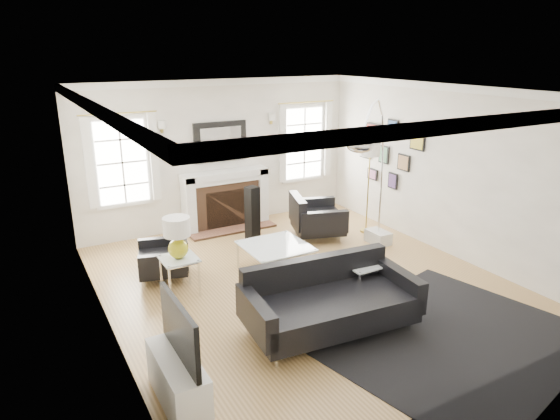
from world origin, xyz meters
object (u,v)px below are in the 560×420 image
fireplace (226,200)px  sofa (328,302)px  armchair_left (166,258)px  coffee_table (275,247)px  armchair_right (314,218)px  gourd_lamp (177,235)px  arc_floor_lamp (372,177)px

fireplace → sofa: 4.10m
armchair_left → coffee_table: (1.55, -0.63, 0.10)m
armchair_left → armchair_right: (2.87, 0.30, 0.07)m
armchair_right → gourd_lamp: (-2.87, -0.94, 0.52)m
fireplace → armchair_left: bearing=-136.0°
gourd_lamp → arc_floor_lamp: 3.02m
armchair_left → arc_floor_lamp: size_ratio=0.35×
sofa → armchair_right: sofa is taller
fireplace → armchair_right: bearing=-48.8°
coffee_table → fireplace: bearing=86.2°
armchair_left → coffee_table: 1.67m
coffee_table → armchair_right: bearing=35.2°
sofa → coffee_table: sofa is taller
sofa → armchair_right: 3.15m
armchair_right → armchair_left: bearing=-173.9°
gourd_lamp → coffee_table: bearing=0.4°
fireplace → arc_floor_lamp: 3.21m
armchair_left → arc_floor_lamp: arc_floor_lamp is taller
sofa → armchair_right: size_ratio=1.82×
fireplace → armchair_right: size_ratio=1.41×
fireplace → gourd_lamp: gourd_lamp is taller
coffee_table → gourd_lamp: size_ratio=1.62×
sofa → armchair_left: size_ratio=2.31×
arc_floor_lamp → armchair_left: bearing=158.2°
armchair_right → gourd_lamp: gourd_lamp is taller
armchair_left → coffee_table: armchair_left is taller
gourd_lamp → arc_floor_lamp: arc_floor_lamp is taller
armchair_right → coffee_table: size_ratio=1.25×
coffee_table → arc_floor_lamp: arc_floor_lamp is taller
gourd_lamp → arc_floor_lamp: size_ratio=0.22×
armchair_right → coffee_table: armchair_right is taller
fireplace → armchair_left: size_ratio=1.79×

